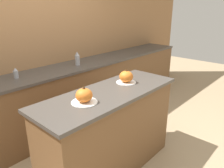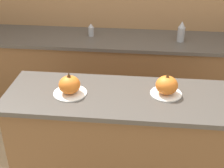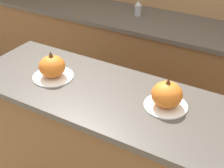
% 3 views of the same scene
% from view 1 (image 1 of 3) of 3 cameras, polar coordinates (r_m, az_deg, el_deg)
% --- Properties ---
extents(ground_plane, '(12.00, 12.00, 0.00)m').
position_cam_1_polar(ground_plane, '(2.71, -0.44, -21.08)').
color(ground_plane, tan).
extents(wall_back, '(8.00, 0.06, 2.50)m').
position_cam_1_polar(wall_back, '(3.30, -20.23, 9.38)').
color(wall_back, '#9E7047').
rests_on(wall_back, ground_plane).
extents(kitchen_island, '(1.64, 0.59, 0.96)m').
position_cam_1_polar(kitchen_island, '(2.43, -0.47, -12.44)').
color(kitchen_island, brown).
rests_on(kitchen_island, ground_plane).
extents(back_counter, '(6.00, 0.60, 0.93)m').
position_cam_1_polar(back_counter, '(3.24, -15.82, -4.84)').
color(back_counter, brown).
rests_on(back_counter, ground_plane).
extents(pumpkin_cake_left, '(0.24, 0.24, 0.17)m').
position_cam_1_polar(pumpkin_cake_left, '(1.95, -7.29, -3.15)').
color(pumpkin_cake_left, white).
rests_on(pumpkin_cake_left, kitchen_island).
extents(pumpkin_cake_right, '(0.22, 0.22, 0.17)m').
position_cam_1_polar(pumpkin_cake_right, '(2.45, 3.72, 1.80)').
color(pumpkin_cake_right, white).
rests_on(pumpkin_cake_right, kitchen_island).
extents(bottle_tall, '(0.07, 0.07, 0.21)m').
position_cam_1_polar(bottle_tall, '(3.33, -9.07, 6.58)').
color(bottle_tall, '#99999E').
rests_on(bottle_tall, back_counter).
extents(bottle_short, '(0.06, 0.06, 0.13)m').
position_cam_1_polar(bottle_short, '(2.93, -23.85, 2.61)').
color(bottle_short, '#99999E').
rests_on(bottle_short, back_counter).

